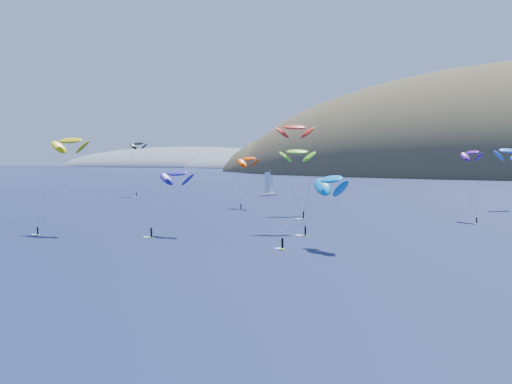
{
  "coord_description": "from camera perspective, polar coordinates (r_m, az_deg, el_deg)",
  "views": [
    {
      "loc": [
        66.6,
        -49.99,
        16.99
      ],
      "look_at": [
        -4.07,
        80.0,
        9.0
      ],
      "focal_mm": 50.0,
      "sensor_mm": 36.0,
      "label": 1
    }
  ],
  "objects": [
    {
      "name": "headland",
      "position": [
        950.01,
        -4.08,
        1.86
      ],
      "size": [
        460.0,
        250.0,
        60.0
      ],
      "color": "slate",
      "rests_on": "ground"
    },
    {
      "name": "sailboat",
      "position": [
        286.68,
        1.01,
        -0.12
      ],
      "size": [
        9.03,
        7.95,
        10.79
      ],
      "rotation": [
        0.0,
        0.0,
        -0.3
      ],
      "color": "silver",
      "rests_on": "ground"
    },
    {
      "name": "kitesurfer_1",
      "position": [
        222.12,
        -0.6,
        2.67
      ],
      "size": [
        9.87,
        11.8,
        17.9
      ],
      "rotation": [
        0.0,
        0.0,
        -0.34
      ],
      "color": "#B3EF1A",
      "rests_on": "ground"
    },
    {
      "name": "kitesurfer_2",
      "position": [
        157.86,
        -14.62,
        4.0
      ],
      "size": [
        9.36,
        9.76,
        22.34
      ],
      "rotation": [
        0.0,
        0.0,
        0.07
      ],
      "color": "#B3EF1A",
      "rests_on": "ground"
    },
    {
      "name": "kitesurfer_3",
      "position": [
        197.2,
        3.33,
        3.23
      ],
      "size": [
        12.64,
        15.4,
        20.16
      ],
      "rotation": [
        0.0,
        0.0,
        0.57
      ],
      "color": "#B3EF1A",
      "rests_on": "ground"
    },
    {
      "name": "kitesurfer_4",
      "position": [
        229.29,
        19.5,
        3.13
      ],
      "size": [
        9.9,
        11.45,
        20.76
      ],
      "rotation": [
        0.0,
        0.0,
        0.94
      ],
      "color": "#B3EF1A",
      "rests_on": "ground"
    },
    {
      "name": "kitesurfer_5",
      "position": [
        127.95,
        6.04,
        1.01
      ],
      "size": [
        12.89,
        11.75,
        15.2
      ],
      "rotation": [
        0.0,
        0.0,
        -0.7
      ],
      "color": "#B3EF1A",
      "rests_on": "ground"
    },
    {
      "name": "kitesurfer_6",
      "position": [
        189.11,
        16.9,
        3.04
      ],
      "size": [
        7.9,
        13.72,
        19.34
      ],
      "rotation": [
        0.0,
        0.0,
        -0.67
      ],
      "color": "#B3EF1A",
      "rests_on": "ground"
    },
    {
      "name": "kitesurfer_9",
      "position": [
        156.52,
        3.14,
        5.17
      ],
      "size": [
        11.15,
        11.46,
        24.98
      ],
      "rotation": [
        0.0,
        0.0,
        0.48
      ],
      "color": "#B3EF1A",
      "rests_on": "ground"
    },
    {
      "name": "kitesurfer_10",
      "position": [
        149.75,
        -6.33,
        1.5
      ],
      "size": [
        8.77,
        9.85,
        15.26
      ],
      "rotation": [
        0.0,
        0.0,
        -0.11
      ],
      "color": "#B3EF1A",
      "rests_on": "ground"
    },
    {
      "name": "kitesurfer_12",
      "position": [
        289.01,
        -9.36,
        3.84
      ],
      "size": [
        7.59,
        5.75,
        23.1
      ],
      "rotation": [
        0.0,
        0.0,
        0.03
      ],
      "color": "#B3EF1A",
      "rests_on": "ground"
    }
  ]
}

